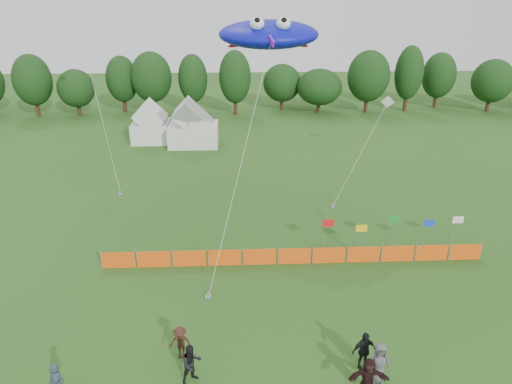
{
  "coord_description": "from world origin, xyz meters",
  "views": [
    {
      "loc": [
        -0.93,
        -14.91,
        14.19
      ],
      "look_at": [
        0.0,
        6.0,
        5.2
      ],
      "focal_mm": 32.0,
      "sensor_mm": 36.0,
      "label": 1
    }
  ],
  "objects_px": {
    "tent_right": "(193,128)",
    "spectator_e": "(379,363)",
    "spectator_b": "(192,364)",
    "spectator_d": "(364,351)",
    "stingray_kite": "(269,34)",
    "spectator_a": "(57,384)",
    "tent_left": "(151,125)",
    "barrier_fence": "(295,256)",
    "spectator_f": "(368,377)",
    "spectator_c": "(180,343)"
  },
  "relations": [
    {
      "from": "spectator_a",
      "to": "spectator_c",
      "type": "xyz_separation_m",
      "value": [
        4.36,
        2.12,
        -0.09
      ]
    },
    {
      "from": "tent_right",
      "to": "spectator_e",
      "type": "distance_m",
      "value": 33.66
    },
    {
      "from": "tent_right",
      "to": "stingray_kite",
      "type": "bearing_deg",
      "value": -63.86
    },
    {
      "from": "spectator_f",
      "to": "stingray_kite",
      "type": "xyz_separation_m",
      "value": [
        -2.57,
        19.23,
        11.04
      ]
    },
    {
      "from": "spectator_d",
      "to": "spectator_a",
      "type": "bearing_deg",
      "value": 171.1
    },
    {
      "from": "tent_right",
      "to": "spectator_a",
      "type": "bearing_deg",
      "value": -94.32
    },
    {
      "from": "barrier_fence",
      "to": "spectator_a",
      "type": "relative_size",
      "value": 12.65
    },
    {
      "from": "spectator_f",
      "to": "stingray_kite",
      "type": "height_order",
      "value": "stingray_kite"
    },
    {
      "from": "tent_left",
      "to": "spectator_e",
      "type": "relative_size",
      "value": 2.15
    },
    {
      "from": "spectator_b",
      "to": "spectator_c",
      "type": "xyz_separation_m",
      "value": [
        -0.59,
        1.31,
        -0.09
      ]
    },
    {
      "from": "tent_right",
      "to": "spectator_e",
      "type": "xyz_separation_m",
      "value": [
        9.87,
        -32.17,
        -0.9
      ]
    },
    {
      "from": "tent_left",
      "to": "tent_right",
      "type": "bearing_deg",
      "value": -18.49
    },
    {
      "from": "spectator_b",
      "to": "spectator_f",
      "type": "bearing_deg",
      "value": -37.75
    },
    {
      "from": "spectator_c",
      "to": "barrier_fence",
      "type": "bearing_deg",
      "value": 60.35
    },
    {
      "from": "spectator_d",
      "to": "stingray_kite",
      "type": "distance_m",
      "value": 21.17
    },
    {
      "from": "spectator_a",
      "to": "stingray_kite",
      "type": "distance_m",
      "value": 23.83
    },
    {
      "from": "spectator_a",
      "to": "spectator_e",
      "type": "relative_size",
      "value": 0.96
    },
    {
      "from": "stingray_kite",
      "to": "spectator_d",
      "type": "bearing_deg",
      "value": -81.21
    },
    {
      "from": "spectator_a",
      "to": "spectator_b",
      "type": "height_order",
      "value": "spectator_b"
    },
    {
      "from": "spectator_b",
      "to": "stingray_kite",
      "type": "xyz_separation_m",
      "value": [
        4.2,
        18.25,
        11.01
      ]
    },
    {
      "from": "spectator_c",
      "to": "spectator_e",
      "type": "distance_m",
      "value": 8.14
    },
    {
      "from": "stingray_kite",
      "to": "spectator_e",
      "type": "bearing_deg",
      "value": -80.24
    },
    {
      "from": "tent_left",
      "to": "spectator_c",
      "type": "relative_size",
      "value": 2.5
    },
    {
      "from": "barrier_fence",
      "to": "spectator_d",
      "type": "xyz_separation_m",
      "value": [
        1.83,
        -8.13,
        0.4
      ]
    },
    {
      "from": "spectator_b",
      "to": "spectator_c",
      "type": "relative_size",
      "value": 1.12
    },
    {
      "from": "barrier_fence",
      "to": "spectator_c",
      "type": "distance_m",
      "value": 9.19
    },
    {
      "from": "spectator_d",
      "to": "spectator_c",
      "type": "bearing_deg",
      "value": 158.35
    },
    {
      "from": "barrier_fence",
      "to": "spectator_a",
      "type": "distance_m",
      "value": 13.72
    },
    {
      "from": "tent_left",
      "to": "barrier_fence",
      "type": "distance_m",
      "value": 27.74
    },
    {
      "from": "spectator_a",
      "to": "spectator_d",
      "type": "xyz_separation_m",
      "value": [
        11.91,
        1.17,
        0.03
      ]
    },
    {
      "from": "tent_right",
      "to": "spectator_b",
      "type": "height_order",
      "value": "tent_right"
    },
    {
      "from": "spectator_f",
      "to": "spectator_d",
      "type": "bearing_deg",
      "value": 83.93
    },
    {
      "from": "tent_right",
      "to": "spectator_e",
      "type": "bearing_deg",
      "value": -72.94
    },
    {
      "from": "barrier_fence",
      "to": "spectator_f",
      "type": "height_order",
      "value": "spectator_f"
    },
    {
      "from": "spectator_e",
      "to": "spectator_f",
      "type": "relative_size",
      "value": 1.07
    },
    {
      "from": "spectator_f",
      "to": "tent_right",
      "type": "bearing_deg",
      "value": 107.72
    },
    {
      "from": "spectator_f",
      "to": "spectator_e",
      "type": "bearing_deg",
      "value": 49.58
    },
    {
      "from": "barrier_fence",
      "to": "spectator_e",
      "type": "distance_m",
      "value": 9.09
    },
    {
      "from": "tent_left",
      "to": "barrier_fence",
      "type": "xyz_separation_m",
      "value": [
        12.18,
        -24.9,
        -1.22
      ]
    },
    {
      "from": "tent_left",
      "to": "tent_right",
      "type": "relative_size",
      "value": 0.77
    },
    {
      "from": "spectator_c",
      "to": "spectator_e",
      "type": "xyz_separation_m",
      "value": [
        7.98,
        -1.62,
        0.12
      ]
    },
    {
      "from": "tent_right",
      "to": "barrier_fence",
      "type": "distance_m",
      "value": 24.61
    },
    {
      "from": "tent_left",
      "to": "barrier_fence",
      "type": "height_order",
      "value": "tent_left"
    },
    {
      "from": "barrier_fence",
      "to": "spectator_e",
      "type": "xyz_separation_m",
      "value": [
        2.26,
        -8.8,
        0.4
      ]
    },
    {
      "from": "spectator_d",
      "to": "stingray_kite",
      "type": "relative_size",
      "value": 0.08
    },
    {
      "from": "barrier_fence",
      "to": "stingray_kite",
      "type": "xyz_separation_m",
      "value": [
        -0.93,
        9.76,
        11.38
      ]
    },
    {
      "from": "spectator_d",
      "to": "spectator_f",
      "type": "bearing_deg",
      "value": -112.54
    },
    {
      "from": "spectator_f",
      "to": "spectator_c",
      "type": "bearing_deg",
      "value": 164.68
    },
    {
      "from": "spectator_b",
      "to": "stingray_kite",
      "type": "distance_m",
      "value": 21.73
    },
    {
      "from": "spectator_c",
      "to": "spectator_f",
      "type": "xyz_separation_m",
      "value": [
        7.37,
        -2.29,
        0.07
      ]
    }
  ]
}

